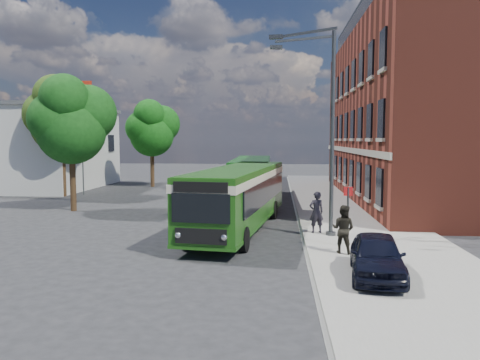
# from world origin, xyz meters

# --- Properties ---
(ground) EXTENTS (120.00, 120.00, 0.00)m
(ground) POSITION_xyz_m (0.00, 0.00, 0.00)
(ground) COLOR #262628
(ground) RESTS_ON ground
(pavement) EXTENTS (6.00, 48.00, 0.15)m
(pavement) POSITION_xyz_m (7.00, 8.00, 0.07)
(pavement) COLOR #99968B
(pavement) RESTS_ON ground
(kerb_line) EXTENTS (0.12, 48.00, 0.01)m
(kerb_line) POSITION_xyz_m (3.95, 8.00, 0.01)
(kerb_line) COLOR beige
(kerb_line) RESTS_ON ground
(brick_office) EXTENTS (12.10, 26.00, 14.20)m
(brick_office) POSITION_xyz_m (14.00, 12.00, 6.97)
(brick_office) COLOR maroon
(brick_office) RESTS_ON ground
(white_building) EXTENTS (9.40, 13.40, 7.30)m
(white_building) POSITION_xyz_m (-18.00, 18.00, 3.66)
(white_building) COLOR silver
(white_building) RESTS_ON ground
(flagpole) EXTENTS (0.95, 0.10, 9.00)m
(flagpole) POSITION_xyz_m (-12.45, 13.00, 4.94)
(flagpole) COLOR #393B3E
(flagpole) RESTS_ON ground
(street_lamp) EXTENTS (2.96, 2.38, 9.00)m
(street_lamp) POSITION_xyz_m (4.84, -2.00, 4.79)
(street_lamp) COLOR #393B3E
(street_lamp) RESTS_ON ground
(bus_stop_sign) EXTENTS (0.35, 0.08, 2.52)m
(bus_stop_sign) POSITION_xyz_m (5.60, -4.20, 1.51)
(bus_stop_sign) COLOR #393B3E
(bus_stop_sign) RESTS_ON ground
(bus_front) EXTENTS (4.25, 12.77, 3.02)m
(bus_front) POSITION_xyz_m (1.00, -0.33, 1.83)
(bus_front) COLOR #1D5512
(bus_front) RESTS_ON ground
(bus_rear) EXTENTS (2.78, 12.29, 3.02)m
(bus_rear) POSITION_xyz_m (1.00, 10.41, 1.83)
(bus_rear) COLOR #125115
(bus_rear) RESTS_ON ground
(parked_car) EXTENTS (2.07, 4.09, 1.34)m
(parked_car) POSITION_xyz_m (5.90, -8.26, 0.82)
(parked_car) COLOR black
(parked_car) RESTS_ON pavement
(pedestrian_a) EXTENTS (0.79, 0.64, 1.88)m
(pedestrian_a) POSITION_xyz_m (4.60, -1.50, 1.09)
(pedestrian_a) COLOR black
(pedestrian_a) RESTS_ON pavement
(pedestrian_b) EXTENTS (1.10, 1.02, 1.80)m
(pedestrian_b) POSITION_xyz_m (5.29, -5.25, 1.05)
(pedestrian_b) COLOR black
(pedestrian_b) RESTS_ON pavement
(tree_left) EXTENTS (4.85, 4.61, 8.19)m
(tree_left) POSITION_xyz_m (-9.56, 4.75, 5.56)
(tree_left) COLOR #352213
(tree_left) RESTS_ON ground
(tree_mid) EXTENTS (5.41, 5.15, 9.14)m
(tree_mid) POSITION_xyz_m (-13.46, 11.74, 6.20)
(tree_mid) COLOR #352213
(tree_mid) RESTS_ON ground
(tree_right) EXTENTS (4.72, 4.49, 7.97)m
(tree_right) POSITION_xyz_m (-8.66, 19.55, 5.41)
(tree_right) COLOR #352213
(tree_right) RESTS_ON ground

